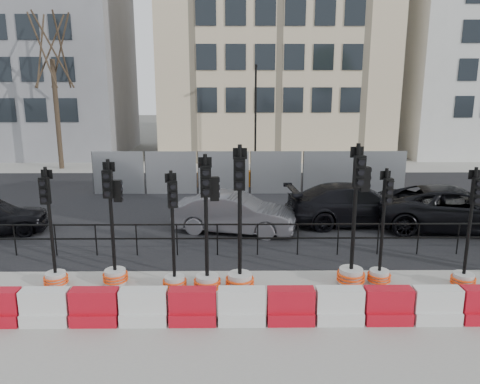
{
  "coord_description": "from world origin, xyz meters",
  "views": [
    {
      "loc": [
        -0.65,
        -11.99,
        5.12
      ],
      "look_at": [
        -0.51,
        3.0,
        1.53
      ],
      "focal_mm": 35.0,
      "sensor_mm": 36.0,
      "label": 1
    }
  ],
  "objects_px": {
    "traffic_signal_h": "(465,264)",
    "car_c": "(356,204)",
    "traffic_signal_d": "(207,260)",
    "traffic_signal_a": "(54,263)"
  },
  "relations": [
    {
      "from": "traffic_signal_h",
      "to": "car_c",
      "type": "height_order",
      "value": "traffic_signal_h"
    },
    {
      "from": "traffic_signal_a",
      "to": "car_c",
      "type": "bearing_deg",
      "value": 36.03
    },
    {
      "from": "traffic_signal_a",
      "to": "traffic_signal_h",
      "type": "xyz_separation_m",
      "value": [
        10.35,
        -0.17,
        0.0
      ]
    },
    {
      "from": "traffic_signal_a",
      "to": "traffic_signal_h",
      "type": "relative_size",
      "value": 1.0
    },
    {
      "from": "traffic_signal_h",
      "to": "car_c",
      "type": "bearing_deg",
      "value": 100.02
    },
    {
      "from": "traffic_signal_a",
      "to": "traffic_signal_d",
      "type": "height_order",
      "value": "traffic_signal_d"
    },
    {
      "from": "traffic_signal_d",
      "to": "traffic_signal_h",
      "type": "xyz_separation_m",
      "value": [
        6.46,
        0.15,
        -0.18
      ]
    },
    {
      "from": "traffic_signal_d",
      "to": "car_c",
      "type": "height_order",
      "value": "traffic_signal_d"
    },
    {
      "from": "traffic_signal_d",
      "to": "car_c",
      "type": "bearing_deg",
      "value": 41.78
    },
    {
      "from": "traffic_signal_h",
      "to": "car_c",
      "type": "distance_m",
      "value": 5.62
    }
  ]
}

